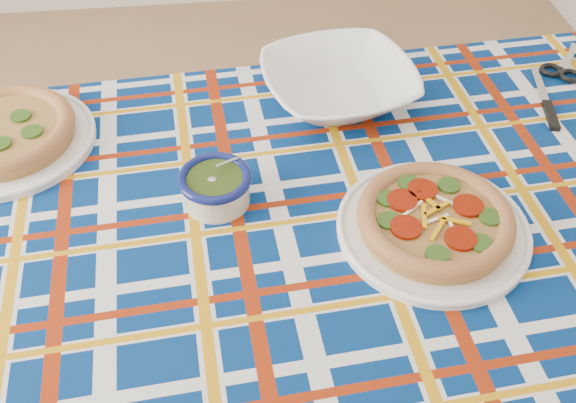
{
  "coord_description": "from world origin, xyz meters",
  "views": [
    {
      "loc": [
        0.28,
        -1.13,
        1.63
      ],
      "look_at": [
        0.37,
        -0.34,
        0.83
      ],
      "focal_mm": 40.0,
      "sensor_mm": 36.0,
      "label": 1
    }
  ],
  "objects_px": {
    "main_focaccia_plate": "(435,219)",
    "pesto_bowl": "(216,185)",
    "serving_bowl": "(339,84)",
    "dining_table": "(327,267)"
  },
  "relations": [
    {
      "from": "dining_table",
      "to": "pesto_bowl",
      "type": "bearing_deg",
      "value": 145.66
    },
    {
      "from": "main_focaccia_plate",
      "to": "pesto_bowl",
      "type": "xyz_separation_m",
      "value": [
        -0.37,
        0.12,
        0.01
      ]
    },
    {
      "from": "dining_table",
      "to": "main_focaccia_plate",
      "type": "distance_m",
      "value": 0.21
    },
    {
      "from": "main_focaccia_plate",
      "to": "pesto_bowl",
      "type": "bearing_deg",
      "value": 161.89
    },
    {
      "from": "dining_table",
      "to": "serving_bowl",
      "type": "distance_m",
      "value": 0.42
    },
    {
      "from": "main_focaccia_plate",
      "to": "dining_table",
      "type": "bearing_deg",
      "value": 176.84
    },
    {
      "from": "main_focaccia_plate",
      "to": "pesto_bowl",
      "type": "relative_size",
      "value": 2.59
    },
    {
      "from": "main_focaccia_plate",
      "to": "serving_bowl",
      "type": "height_order",
      "value": "serving_bowl"
    },
    {
      "from": "main_focaccia_plate",
      "to": "pesto_bowl",
      "type": "height_order",
      "value": "pesto_bowl"
    },
    {
      "from": "main_focaccia_plate",
      "to": "serving_bowl",
      "type": "distance_m",
      "value": 0.41
    }
  ]
}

